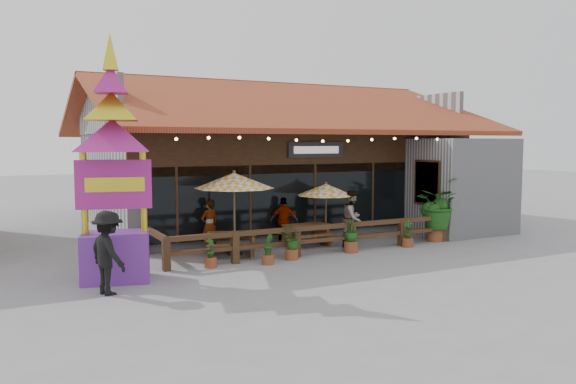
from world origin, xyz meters
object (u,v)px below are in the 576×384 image
umbrella_right (326,190)px  thai_sign_tower (113,142)px  pedestrian (108,253)px  picnic_table_right (306,231)px  tropical_plant (436,205)px  umbrella_left (234,181)px  picnic_table_left (232,240)px

umbrella_right → thai_sign_tower: bearing=-166.0°
umbrella_right → pedestrian: (-7.63, -3.03, -0.91)m
picnic_table_right → tropical_plant: tropical_plant is taller
pedestrian → umbrella_left: bearing=-74.1°
thai_sign_tower → pedestrian: bearing=-107.7°
pedestrian → picnic_table_right: bearing=-83.8°
pedestrian → thai_sign_tower: bearing=-36.0°
umbrella_right → pedestrian: 8.26m
picnic_table_left → picnic_table_right: size_ratio=1.18×
picnic_table_left → thai_sign_tower: bearing=-157.2°
pedestrian → tropical_plant: bearing=-98.9°
umbrella_right → picnic_table_left: 3.78m
tropical_plant → umbrella_right: bearing=163.5°
umbrella_right → tropical_plant: 4.02m
umbrella_left → picnic_table_right: bearing=5.8°
umbrella_right → thai_sign_tower: thai_sign_tower is taller
picnic_table_right → picnic_table_left: bearing=-172.6°
umbrella_left → tropical_plant: size_ratio=1.42×
tropical_plant → picnic_table_right: bearing=164.3°
umbrella_right → picnic_table_left: size_ratio=1.15×
umbrella_left → tropical_plant: umbrella_left is taller
umbrella_right → pedestrian: bearing=-158.3°
umbrella_left → picnic_table_left: 1.81m
thai_sign_tower → picnic_table_right: bearing=16.4°
picnic_table_right → tropical_plant: bearing=-15.7°
thai_sign_tower → tropical_plant: thai_sign_tower is taller
picnic_table_right → pedestrian: bearing=-155.5°
tropical_plant → pedestrian: bearing=-170.6°
picnic_table_left → picnic_table_right: bearing=7.4°
umbrella_right → pedestrian: umbrella_right is taller
umbrella_left → umbrella_right: umbrella_left is taller
picnic_table_left → tropical_plant: tropical_plant is taller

